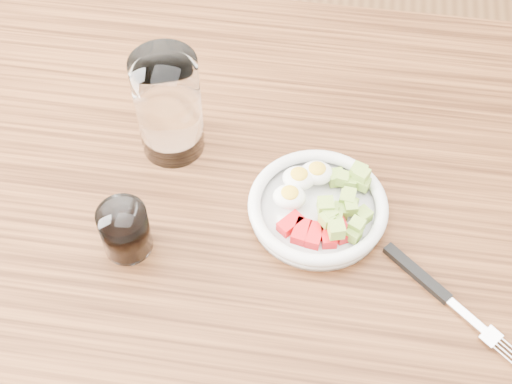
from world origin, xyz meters
TOP-DOWN VIEW (x-y plane):
  - dining_table at (0.00, 0.00)m, footprint 1.50×0.90m
  - bowl at (0.08, 0.01)m, footprint 0.19×0.19m
  - fork at (0.23, -0.09)m, footprint 0.18×0.15m
  - water_glass at (-0.15, 0.10)m, footprint 0.09×0.09m
  - coffee_glass at (-0.17, -0.08)m, footprint 0.06×0.06m

SIDE VIEW (x-z plane):
  - dining_table at x=0.00m, z-range 0.28..1.05m
  - fork at x=0.23m, z-range 0.77..0.78m
  - bowl at x=0.08m, z-range 0.76..0.81m
  - coffee_glass at x=-0.17m, z-range 0.77..0.84m
  - water_glass at x=-0.15m, z-range 0.77..0.93m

